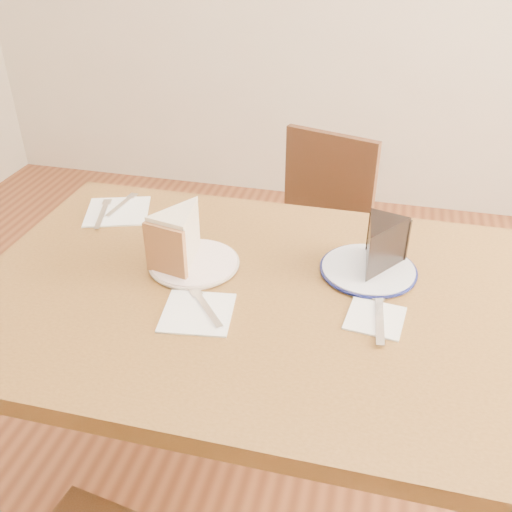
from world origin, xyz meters
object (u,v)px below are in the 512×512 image
object	(u,v)px
plate_cream	(194,263)
chocolate_cake	(378,249)
plate_navy	(368,270)
carrot_cake	(184,236)
chair_far	(311,241)
table	(255,326)

from	to	relation	value
plate_cream	chocolate_cake	xyz separation A→B (m)	(0.39, 0.07, 0.05)
plate_navy	chocolate_cake	distance (m)	0.06
plate_navy	carrot_cake	size ratio (longest dim) A/B	1.52
chair_far	plate_cream	distance (m)	0.78
table	plate_cream	distance (m)	0.19
plate_cream	chocolate_cake	distance (m)	0.40
plate_cream	carrot_cake	distance (m)	0.07
table	carrot_cake	distance (m)	0.25
plate_navy	table	bearing A→B (deg)	-151.44
plate_navy	chocolate_cake	xyz separation A→B (m)	(0.01, 0.00, 0.05)
chocolate_cake	chair_far	bearing A→B (deg)	-54.21
chair_far	plate_navy	size ratio (longest dim) A/B	3.91
table	carrot_cake	size ratio (longest dim) A/B	9.05
chair_far	plate_cream	world-z (taller)	chair_far
plate_cream	chocolate_cake	bearing A→B (deg)	9.94
table	chocolate_cake	xyz separation A→B (m)	(0.24, 0.12, 0.16)
plate_cream	plate_navy	distance (m)	0.38
plate_navy	chair_far	bearing A→B (deg)	108.71
chocolate_cake	table	bearing A→B (deg)	43.23
carrot_cake	chocolate_cake	world-z (taller)	carrot_cake
table	chair_far	distance (m)	0.78
chocolate_cake	plate_navy	bearing A→B (deg)	23.72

